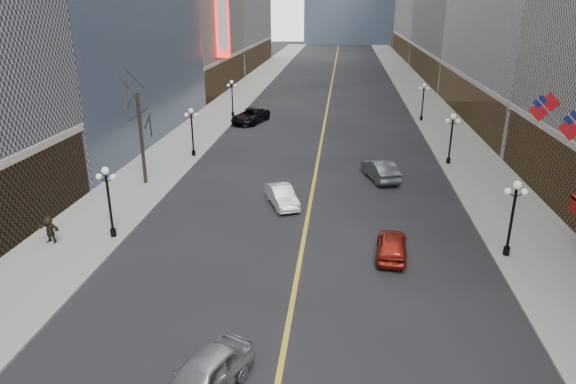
% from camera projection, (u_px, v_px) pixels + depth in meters
% --- Properties ---
extents(sidewalk_east, '(6.00, 230.00, 0.15)m').
position_uv_depth(sidewalk_east, '(434.00, 115.00, 66.69)').
color(sidewalk_east, gray).
rests_on(sidewalk_east, ground).
extents(sidewalk_west, '(6.00, 230.00, 0.15)m').
position_uv_depth(sidewalk_west, '(223.00, 110.00, 69.48)').
color(sidewalk_west, gray).
rests_on(sidewalk_west, ground).
extents(lane_line, '(0.25, 200.00, 0.02)m').
position_uv_depth(lane_line, '(329.00, 99.00, 77.43)').
color(lane_line, gold).
rests_on(lane_line, ground).
extents(streetlamp_east_1, '(1.26, 0.44, 4.52)m').
position_uv_depth(streetlamp_east_1, '(513.00, 211.00, 28.64)').
color(streetlamp_east_1, black).
rests_on(streetlamp_east_1, sidewalk_east).
extents(streetlamp_east_2, '(1.26, 0.44, 4.52)m').
position_uv_depth(streetlamp_east_2, '(452.00, 134.00, 45.42)').
color(streetlamp_east_2, black).
rests_on(streetlamp_east_2, sidewalk_east).
extents(streetlamp_east_3, '(1.26, 0.44, 4.52)m').
position_uv_depth(streetlamp_east_3, '(423.00, 98.00, 62.19)').
color(streetlamp_east_3, black).
rests_on(streetlamp_east_3, sidewalk_east).
extents(streetlamp_west_1, '(1.26, 0.44, 4.52)m').
position_uv_depth(streetlamp_west_1, '(108.00, 195.00, 30.99)').
color(streetlamp_west_1, black).
rests_on(streetlamp_west_1, sidewalk_west).
extents(streetlamp_west_2, '(1.26, 0.44, 4.52)m').
position_uv_depth(streetlamp_west_2, '(192.00, 127.00, 47.77)').
color(streetlamp_west_2, black).
rests_on(streetlamp_west_2, sidewalk_west).
extents(streetlamp_west_3, '(1.26, 0.44, 4.52)m').
position_uv_depth(streetlamp_west_3, '(232.00, 94.00, 64.55)').
color(streetlamp_west_3, black).
rests_on(streetlamp_west_3, sidewalk_west).
extents(flag_5, '(2.87, 0.12, 2.87)m').
position_uv_depth(flag_5, '(547.00, 110.00, 33.29)').
color(flag_5, '#B2B2B7').
rests_on(flag_5, ground).
extents(theatre_marquee, '(2.00, 0.55, 12.00)m').
position_uv_depth(theatre_marquee, '(222.00, 15.00, 74.83)').
color(theatre_marquee, red).
rests_on(theatre_marquee, ground).
extents(tree_west_far, '(3.60, 3.60, 7.92)m').
position_uv_depth(tree_west_far, '(138.00, 108.00, 39.32)').
color(tree_west_far, '#2D231C').
rests_on(tree_west_far, sidewalk_west).
extents(car_nb_near, '(3.62, 5.11, 1.61)m').
position_uv_depth(car_nb_near, '(203.00, 377.00, 19.01)').
color(car_nb_near, '#989C9F').
rests_on(car_nb_near, ground).
extents(car_nb_mid, '(3.05, 4.57, 1.42)m').
position_uv_depth(car_nb_mid, '(282.00, 196.00, 36.94)').
color(car_nb_mid, white).
rests_on(car_nb_mid, ground).
extents(car_nb_far, '(4.46, 6.73, 1.72)m').
position_uv_depth(car_nb_far, '(250.00, 116.00, 62.25)').
color(car_nb_far, black).
rests_on(car_nb_far, ground).
extents(car_sb_mid, '(2.10, 4.41, 1.46)m').
position_uv_depth(car_sb_mid, '(392.00, 245.00, 29.52)').
color(car_sb_mid, maroon).
rests_on(car_sb_mid, ground).
extents(car_sb_far, '(3.11, 5.28, 1.65)m').
position_uv_depth(car_sb_far, '(380.00, 170.00, 42.36)').
color(car_sb_far, '#4D5355').
rests_on(car_sb_far, ground).
extents(ped_west_far, '(1.66, 0.75, 1.73)m').
position_uv_depth(ped_west_far, '(50.00, 229.00, 30.85)').
color(ped_west_far, black).
rests_on(ped_west_far, sidewalk_west).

